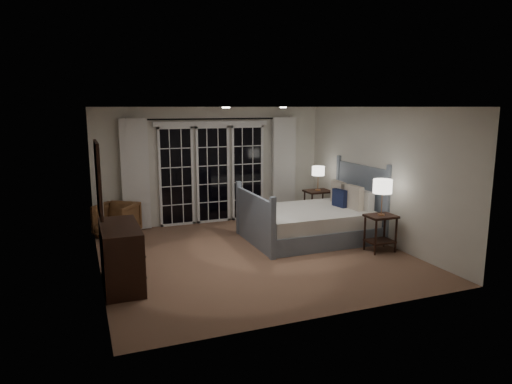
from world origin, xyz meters
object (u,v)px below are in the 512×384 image
object	(u,v)px
armchair	(117,219)
dresser	(121,256)
bed	(313,221)
lamp_left	(383,187)
nightstand_right	(317,201)
lamp_right	(318,171)
nightstand_left	(380,227)

from	to	relation	value
armchair	dresser	size ratio (longest dim) A/B	0.58
bed	dresser	size ratio (longest dim) A/B	1.90
dresser	lamp_left	bearing A→B (deg)	-0.39
nightstand_right	dresser	size ratio (longest dim) A/B	0.57
lamp_left	nightstand_right	bearing A→B (deg)	90.29
nightstand_right	lamp_left	distance (m)	2.34
lamp_left	dresser	bearing A→B (deg)	179.61
nightstand_right	lamp_left	size ratio (longest dim) A/B	1.12
bed	lamp_left	bearing A→B (deg)	-57.29
bed	dresser	distance (m)	3.81
lamp_right	armchair	size ratio (longest dim) A/B	0.74
nightstand_left	armchair	xyz separation A→B (m)	(-4.21, 2.70, -0.10)
bed	armchair	world-z (taller)	bed
bed	armchair	distance (m)	3.83
bed	armchair	xyz separation A→B (m)	(-3.49, 1.58, -0.01)
lamp_right	dresser	world-z (taller)	lamp_right
armchair	bed	bearing A→B (deg)	12.80
lamp_left	armchair	world-z (taller)	lamp_left
armchair	dresser	bearing A→B (deg)	-56.20
bed	lamp_left	world-z (taller)	bed
lamp_left	lamp_right	world-z (taller)	lamp_left
lamp_left	lamp_right	xyz separation A→B (m)	(-0.01, 2.24, -0.02)
bed	nightstand_right	distance (m)	1.32
lamp_left	dresser	size ratio (longest dim) A/B	0.51
nightstand_right	armchair	bearing A→B (deg)	173.63
nightstand_left	nightstand_right	distance (m)	2.24
nightstand_left	nightstand_right	world-z (taller)	nightstand_right
bed	lamp_right	distance (m)	1.53
nightstand_left	nightstand_right	xyz separation A→B (m)	(-0.01, 2.24, 0.04)
nightstand_left	dresser	bearing A→B (deg)	179.61
armchair	lamp_right	bearing A→B (deg)	30.73
nightstand_left	lamp_left	world-z (taller)	lamp_left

